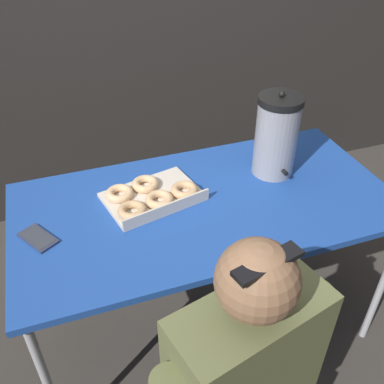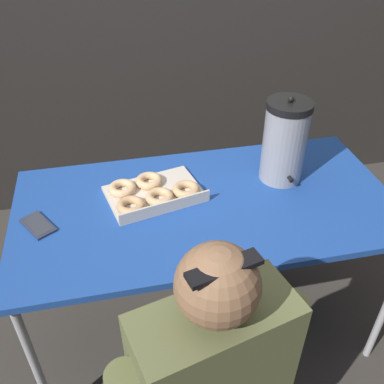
% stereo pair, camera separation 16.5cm
% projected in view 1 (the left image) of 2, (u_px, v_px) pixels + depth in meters
% --- Properties ---
extents(ground_plane, '(12.00, 12.00, 0.00)m').
position_uv_depth(ground_plane, '(203.00, 320.00, 2.16)').
color(ground_plane, '#3D3833').
extents(folding_table, '(1.51, 0.76, 0.77)m').
position_uv_depth(folding_table, '(206.00, 210.00, 1.73)').
color(folding_table, '#1E479E').
rests_on(folding_table, ground).
extents(donut_box, '(0.42, 0.33, 0.05)m').
position_uv_depth(donut_box, '(151.00, 196.00, 1.70)').
color(donut_box, beige).
rests_on(donut_box, folding_table).
extents(coffee_urn, '(0.18, 0.21, 0.37)m').
position_uv_depth(coffee_urn, '(276.00, 136.00, 1.77)').
color(coffee_urn, '#939399').
rests_on(coffee_urn, folding_table).
extents(cell_phone, '(0.14, 0.17, 0.01)m').
position_uv_depth(cell_phone, '(38.00, 238.00, 1.52)').
color(cell_phone, '#2D334C').
rests_on(cell_phone, folding_table).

